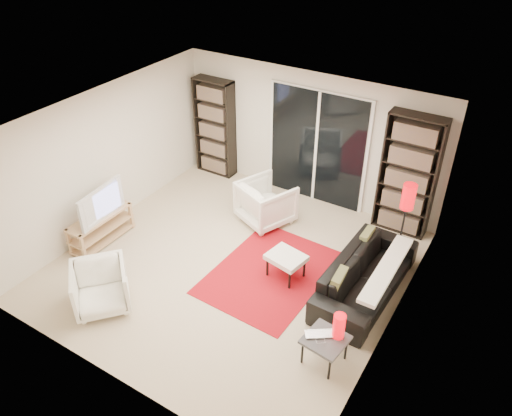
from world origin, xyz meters
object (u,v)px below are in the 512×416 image
(bookshelf_left, at_px, (215,128))
(armchair_front, at_px, (101,288))
(tv_stand, at_px, (101,228))
(side_table, at_px, (325,341))
(bookshelf_right, at_px, (408,176))
(sofa, at_px, (366,276))
(armchair_back, at_px, (266,202))
(ottoman, at_px, (286,259))
(floor_lamp, at_px, (407,205))

(bookshelf_left, xyz_separation_m, armchair_front, (0.89, -4.02, -0.63))
(tv_stand, relative_size, side_table, 2.10)
(bookshelf_left, bearing_deg, bookshelf_right, -0.00)
(sofa, bearing_deg, armchair_back, 71.58)
(side_table, bearing_deg, ottoman, 135.69)
(armchair_back, relative_size, side_table, 1.53)
(armchair_back, bearing_deg, floor_lamp, -156.25)
(armchair_front, bearing_deg, armchair_back, 24.87)
(sofa, bearing_deg, bookshelf_right, 4.72)
(sofa, height_order, armchair_back, armchair_back)
(floor_lamp, bearing_deg, armchair_front, -136.59)
(armchair_front, height_order, ottoman, armchair_front)
(armchair_back, relative_size, armchair_front, 1.12)
(sofa, xyz_separation_m, side_table, (0.03, -1.45, 0.05))
(floor_lamp, bearing_deg, armchair_back, -178.93)
(armchair_front, relative_size, ottoman, 1.23)
(bookshelf_left, relative_size, armchair_front, 2.60)
(bookshelf_left, distance_m, armchair_front, 4.16)
(side_table, xyz_separation_m, floor_lamp, (0.16, 2.31, 0.76))
(armchair_back, bearing_deg, bookshelf_left, -6.83)
(armchair_back, relative_size, ottoman, 1.38)
(bookshelf_right, xyz_separation_m, sofa, (0.08, -1.81, -0.74))
(ottoman, distance_m, floor_lamp, 1.93)
(bookshelf_left, bearing_deg, armchair_front, -77.58)
(tv_stand, xyz_separation_m, ottoman, (3.03, 0.82, 0.08))
(sofa, height_order, armchair_front, armchair_front)
(tv_stand, bearing_deg, floor_lamp, 24.34)
(bookshelf_left, distance_m, armchair_back, 2.12)
(bookshelf_right, xyz_separation_m, ottoman, (-1.07, -2.12, -0.71))
(tv_stand, bearing_deg, armchair_back, 43.74)
(bookshelf_left, bearing_deg, armchair_back, -29.51)
(tv_stand, bearing_deg, armchair_front, -43.83)
(floor_lamp, bearing_deg, bookshelf_left, 166.88)
(bookshelf_left, bearing_deg, tv_stand, -94.78)
(floor_lamp, bearing_deg, side_table, -93.99)
(armchair_front, bearing_deg, ottoman, -3.65)
(armchair_front, distance_m, ottoman, 2.69)
(armchair_back, height_order, side_table, armchair_back)
(bookshelf_right, height_order, side_table, bookshelf_right)
(ottoman, distance_m, side_table, 1.65)
(floor_lamp, bearing_deg, sofa, -102.44)
(side_table, bearing_deg, bookshelf_right, 91.90)
(bookshelf_left, xyz_separation_m, armchair_back, (1.77, -1.00, -0.59))
(bookshelf_right, height_order, armchair_front, bookshelf_right)
(side_table, bearing_deg, armchair_front, -166.25)
(tv_stand, relative_size, sofa, 0.54)
(sofa, bearing_deg, tv_stand, 107.18)
(bookshelf_right, bearing_deg, bookshelf_left, 180.00)
(armchair_front, relative_size, side_table, 1.37)
(sofa, distance_m, floor_lamp, 1.19)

